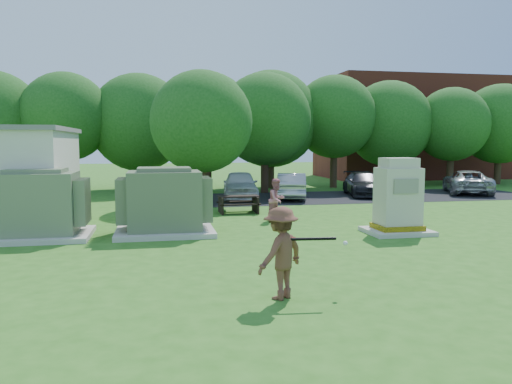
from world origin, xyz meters
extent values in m
plane|color=#2D6619|center=(0.00, 0.00, 0.00)|extent=(120.00, 120.00, 0.00)
cube|color=maroon|center=(18.00, 27.00, 4.00)|extent=(15.00, 8.00, 8.00)
cube|color=#232326|center=(7.00, 13.50, 0.01)|extent=(20.00, 6.00, 0.01)
cube|color=beige|center=(-6.50, 4.50, 0.07)|extent=(3.00, 2.40, 0.15)
cube|color=#677553|center=(-6.50, 4.50, 1.05)|extent=(2.20, 1.80, 1.80)
cube|color=#677553|center=(-6.50, 4.50, 2.01)|extent=(1.60, 1.30, 0.12)
cube|color=#677553|center=(-5.23, 4.50, 1.07)|extent=(0.32, 1.50, 1.35)
cube|color=beige|center=(-2.80, 4.50, 0.07)|extent=(3.00, 2.40, 0.15)
cube|color=#5A6648|center=(-2.80, 4.50, 1.05)|extent=(2.20, 1.80, 1.80)
cube|color=#5A6648|center=(-2.80, 4.50, 2.01)|extent=(1.60, 1.30, 0.12)
cube|color=#5A6648|center=(-4.07, 4.50, 1.07)|extent=(0.32, 1.50, 1.35)
cube|color=#5A6648|center=(-1.53, 4.50, 1.07)|extent=(0.32, 1.50, 1.35)
cube|color=beige|center=(4.33, 3.12, 0.07)|extent=(1.94, 1.59, 0.13)
cube|color=yellow|center=(4.33, 3.12, 0.21)|extent=(1.37, 1.10, 0.16)
cube|color=beige|center=(4.33, 3.12, 1.17)|extent=(1.23, 0.97, 1.76)
cube|color=beige|center=(4.33, 3.12, 2.21)|extent=(1.01, 0.79, 0.31)
cube|color=gray|center=(4.33, 2.61, 1.52)|extent=(0.79, 0.04, 0.44)
cube|color=black|center=(0.19, 8.62, 0.68)|extent=(1.64, 0.64, 0.05)
cube|color=black|center=(0.19, 9.12, 0.40)|extent=(1.64, 0.23, 0.05)
cube|color=black|center=(0.19, 8.12, 0.40)|extent=(1.64, 0.23, 0.05)
cube|color=black|center=(-0.52, 8.62, 0.34)|extent=(0.07, 1.23, 0.68)
cube|color=black|center=(0.90, 8.62, 0.34)|extent=(0.07, 1.23, 0.68)
imported|color=brown|center=(-0.85, -2.55, 0.84)|extent=(1.25, 1.15, 1.68)
imported|color=black|center=(5.21, 4.68, 0.92)|extent=(0.80, 0.72, 1.84)
imported|color=#C16672|center=(1.25, 6.39, 0.77)|extent=(0.95, 0.90, 1.54)
imported|color=silver|center=(1.12, 13.67, 0.71)|extent=(2.19, 4.36, 1.42)
imported|color=#9F9FA3|center=(3.66, 13.12, 0.66)|extent=(2.39, 4.20, 1.31)
imported|color=black|center=(7.86, 13.82, 0.63)|extent=(2.63, 4.61, 1.26)
imported|color=#A6A6AA|center=(14.02, 13.82, 0.65)|extent=(3.91, 5.15, 1.30)
cylinder|color=black|center=(-0.30, -2.69, 1.10)|extent=(0.85, 0.14, 0.06)
cylinder|color=maroon|center=(-0.71, -2.60, 1.10)|extent=(0.23, 0.09, 0.06)
sphere|color=white|center=(0.44, -2.39, 0.93)|extent=(0.09, 0.09, 0.09)
cylinder|color=#47301E|center=(-8.00, 18.80, 1.40)|extent=(0.44, 0.44, 2.80)
sphere|color=#235B1C|center=(-8.00, 18.80, 4.30)|extent=(5.00, 5.00, 5.00)
cylinder|color=#47301E|center=(-4.00, 19.60, 1.15)|extent=(0.44, 0.44, 2.30)
sphere|color=#235B1C|center=(-4.00, 19.60, 4.04)|extent=(5.80, 5.80, 5.80)
cylinder|color=#47301E|center=(0.00, 18.70, 1.35)|extent=(0.44, 0.44, 2.70)
sphere|color=#235B1C|center=(0.00, 18.70, 4.32)|extent=(5.40, 5.40, 5.40)
cylinder|color=#47301E|center=(4.00, 19.30, 1.25)|extent=(0.44, 0.44, 2.50)
sphere|color=#235B1C|center=(4.00, 19.30, 4.30)|extent=(6.00, 6.00, 6.00)
cylinder|color=#47301E|center=(8.00, 18.90, 1.45)|extent=(0.44, 0.44, 2.90)
sphere|color=#235B1C|center=(8.00, 18.90, 4.46)|extent=(5.20, 5.20, 5.20)
cylinder|color=#47301E|center=(12.00, 19.50, 1.20)|extent=(0.44, 0.44, 2.40)
sphere|color=#235B1C|center=(12.00, 19.50, 4.08)|extent=(5.60, 5.60, 5.60)
cylinder|color=#47301E|center=(16.00, 18.60, 1.30)|extent=(0.44, 0.44, 2.60)
sphere|color=#235B1C|center=(16.00, 18.60, 4.04)|extent=(4.80, 4.80, 4.80)
cylinder|color=#47301E|center=(20.00, 19.20, 1.25)|extent=(0.44, 0.44, 2.50)
sphere|color=#235B1C|center=(20.00, 19.20, 4.12)|extent=(5.40, 5.40, 5.40)
cylinder|color=#47301E|center=(-1.00, 11.50, 1.20)|extent=(0.44, 0.44, 2.40)
sphere|color=#235B1C|center=(-1.00, 11.50, 3.78)|extent=(4.60, 4.60, 4.60)
cylinder|color=#47301E|center=(3.00, 16.50, 1.30)|extent=(0.44, 0.44, 2.60)
sphere|color=#235B1C|center=(3.00, 16.50, 4.16)|extent=(5.20, 5.20, 5.20)
camera|label=1|loc=(-3.03, -11.14, 2.82)|focal=35.00mm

